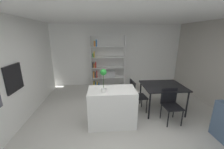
{
  "coord_description": "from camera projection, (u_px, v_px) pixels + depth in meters",
  "views": [
    {
      "loc": [
        -0.39,
        -2.88,
        2.19
      ],
      "look_at": [
        -0.1,
        0.81,
        1.11
      ],
      "focal_mm": 22.14,
      "sensor_mm": 36.0,
      "label": 1
    }
  ],
  "objects": [
    {
      "name": "back_partition",
      "position": [
        110.0,
        55.0,
        6.01
      ],
      "size": [
        6.17,
        0.06,
        2.62
      ],
      "primitive_type": "cube",
      "color": "white",
      "rests_on": "ground_plane"
    },
    {
      "name": "ground_plane",
      "position": [
        119.0,
        127.0,
        3.4
      ],
      "size": [
        8.63,
        8.63,
        0.0
      ],
      "primitive_type": "plane",
      "color": "beige"
    },
    {
      "name": "open_bookshelf",
      "position": [
        105.0,
        66.0,
        5.73
      ],
      "size": [
        1.39,
        0.32,
        2.17
      ],
      "color": "white",
      "rests_on": "ground_plane"
    },
    {
      "name": "built_in_oven",
      "position": [
        14.0,
        78.0,
        3.11
      ],
      "size": [
        0.06,
        0.59,
        0.61
      ],
      "color": "black",
      "rests_on": "ground_plane"
    },
    {
      "name": "ceiling_slab",
      "position": [
        120.0,
        10.0,
        2.66
      ],
      "size": [
        6.17,
        6.29,
        0.06
      ],
      "color": "white",
      "rests_on": "ground_plane"
    },
    {
      "name": "potted_plant_on_island",
      "position": [
        103.0,
        78.0,
        3.07
      ],
      "size": [
        0.14,
        0.14,
        0.54
      ],
      "color": "white",
      "rests_on": "kitchen_island"
    },
    {
      "name": "dining_chair_island_side",
      "position": [
        135.0,
        94.0,
        3.96
      ],
      "size": [
        0.48,
        0.46,
        0.95
      ],
      "rotation": [
        0.0,
        0.0,
        1.68
      ],
      "color": "black",
      "rests_on": "ground_plane"
    },
    {
      "name": "dining_chair_near",
      "position": [
        170.0,
        102.0,
        3.54
      ],
      "size": [
        0.44,
        0.46,
        0.87
      ],
      "rotation": [
        0.0,
        0.0,
        0.04
      ],
      "color": "black",
      "rests_on": "ground_plane"
    },
    {
      "name": "dining_table",
      "position": [
        163.0,
        88.0,
        3.98
      ],
      "size": [
        1.15,
        0.98,
        0.78
      ],
      "color": "black",
      "rests_on": "ground_plane"
    },
    {
      "name": "kitchen_island",
      "position": [
        112.0,
        107.0,
        3.43
      ],
      "size": [
        1.14,
        0.66,
        0.93
      ],
      "primitive_type": "cube",
      "color": "white",
      "rests_on": "ground_plane"
    }
  ]
}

